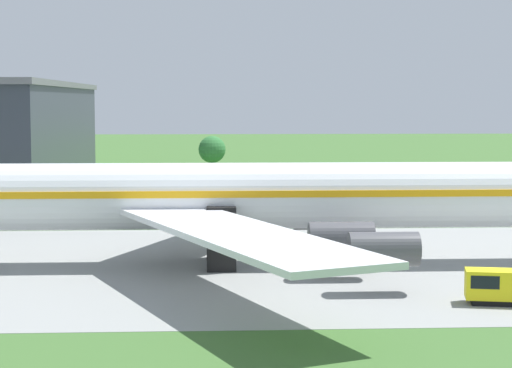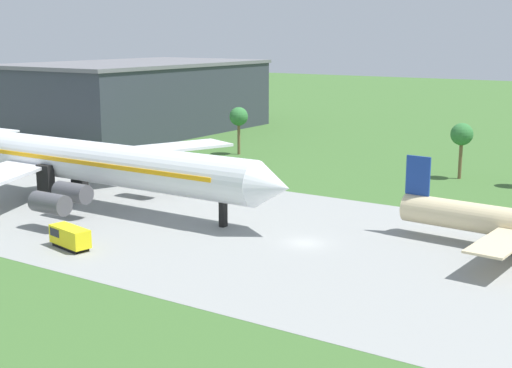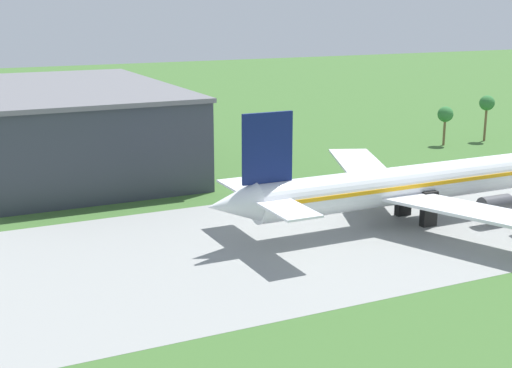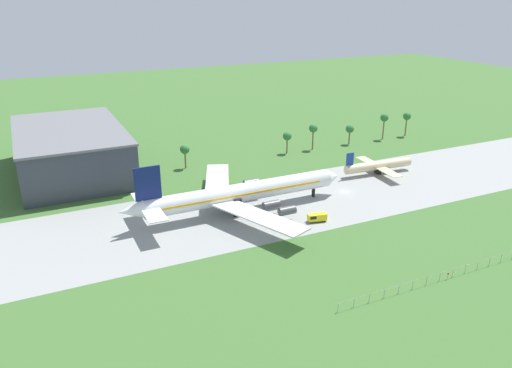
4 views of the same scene
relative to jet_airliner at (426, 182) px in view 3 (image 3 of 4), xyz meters
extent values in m
cylinder|color=white|center=(1.32, 0.00, 0.07)|extent=(59.74, 5.62, 5.62)
cone|color=white|center=(-32.06, 0.00, 0.49)|extent=(7.02, 5.34, 5.34)
cube|color=#EFA314|center=(1.32, 0.00, 0.49)|extent=(50.78, 5.73, 0.56)
cube|color=navy|center=(-26.86, 0.00, 7.65)|extent=(7.30, 0.50, 9.55)
cube|color=white|center=(-27.15, 0.00, 0.91)|extent=(5.05, 22.46, 0.30)
cube|color=white|center=(-0.83, -15.31, -0.91)|extent=(18.24, 31.13, 0.44)
cube|color=white|center=(-0.83, 15.31, -0.91)|extent=(18.24, 31.13, 0.44)
cylinder|color=#4C4C51|center=(7.63, -6.74, -2.58)|extent=(5.05, 2.53, 2.53)
cylinder|color=#4C4C51|center=(7.63, 6.74, -2.58)|extent=(5.05, 2.53, 2.53)
cylinder|color=#4C4C51|center=(9.90, 12.36, -2.58)|extent=(5.05, 2.53, 2.53)
cube|color=black|center=(-1.66, -3.09, -3.15)|extent=(2.40, 1.20, 5.33)
cube|color=black|center=(-1.66, 3.09, -3.15)|extent=(2.40, 1.20, 5.33)
cube|color=#333842|center=(-40.88, 58.75, 2.05)|extent=(36.00, 60.00, 15.74)
cube|color=slate|center=(-40.88, 58.75, 10.32)|extent=(36.72, 61.20, 0.80)
cylinder|color=brown|center=(53.61, 44.94, -1.54)|extent=(0.56, 0.56, 8.55)
sphere|color=#337538|center=(53.61, 44.94, 3.33)|extent=(3.60, 3.60, 3.60)
cylinder|color=brown|center=(41.29, 44.94, -2.48)|extent=(0.56, 0.56, 6.67)
sphere|color=#337538|center=(41.29, 44.94, 1.46)|extent=(3.60, 3.60, 3.60)
cylinder|color=brown|center=(-2.20, 44.94, -2.41)|extent=(0.56, 0.56, 6.82)
sphere|color=#337538|center=(-2.20, 44.94, 1.60)|extent=(3.60, 3.60, 3.60)
camera|label=1|loc=(-2.70, -77.84, 8.19)|focal=65.00mm
camera|label=2|loc=(75.69, -68.02, 17.27)|focal=50.00mm
camera|label=3|loc=(-68.28, -83.31, 26.47)|focal=50.00mm
camera|label=4|loc=(-54.52, -127.03, 56.37)|focal=35.00mm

